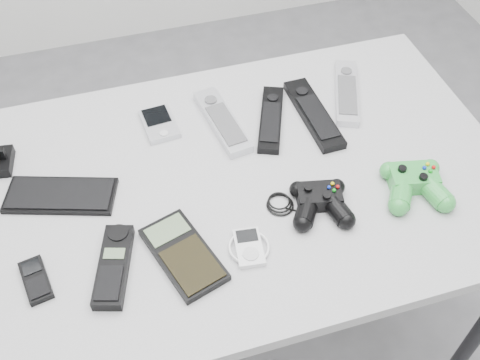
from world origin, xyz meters
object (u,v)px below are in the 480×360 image
object	(u,v)px
remote_black_a	(271,118)
controller_green	(415,182)
mp3_player	(249,247)
calculator	(183,254)
controller_black	(320,201)
remote_black_b	(314,113)
mobile_phone	(36,280)
cordless_handset	(114,266)
pda_keyboard	(61,195)
remote_silver_b	(347,92)
desk	(241,197)
pda	(159,123)
remote_silver_a	(222,121)

from	to	relation	value
remote_black_a	controller_green	size ratio (longest dim) A/B	1.45
mp3_player	controller_green	size ratio (longest dim) A/B	0.58
calculator	controller_green	distance (m)	0.51
remote_black_a	controller_black	size ratio (longest dim) A/B	1.00
remote_black_b	mobile_phone	distance (m)	0.72
cordless_handset	mp3_player	world-z (taller)	cordless_handset
pda_keyboard	remote_silver_b	xyz separation A→B (m)	(0.72, 0.13, 0.00)
mobile_phone	pda_keyboard	bearing A→B (deg)	61.60
remote_black_a	remote_black_b	xyz separation A→B (m)	(0.10, -0.01, 0.00)
calculator	pda_keyboard	bearing A→B (deg)	116.91
remote_black_a	desk	bearing A→B (deg)	-106.61
pda	remote_black_b	distance (m)	0.37
remote_black_b	mp3_player	world-z (taller)	remote_black_b
pda_keyboard	remote_black_a	world-z (taller)	remote_black_a
pda_keyboard	remote_black_b	size ratio (longest dim) A/B	0.93
remote_silver_a	pda_keyboard	bearing A→B (deg)	-171.08
remote_black_b	controller_black	size ratio (longest dim) A/B	1.13
remote_black_b	remote_silver_b	distance (m)	0.12
remote_silver_a	remote_black_a	bearing A→B (deg)	-20.08
pda	cordless_handset	distance (m)	0.40
desk	controller_black	bearing A→B (deg)	-43.66
pda_keyboard	remote_black_a	distance (m)	0.51
calculator	cordless_handset	bearing A→B (deg)	158.62
remote_black_a	cordless_handset	world-z (taller)	cordless_handset
remote_silver_a	controller_black	size ratio (longest dim) A/B	1.05
remote_silver_a	remote_black_b	distance (m)	0.22
remote_silver_b	calculator	world-z (taller)	remote_silver_b
remote_silver_b	calculator	xyz separation A→B (m)	(-0.50, -0.35, -0.00)
mp3_player	controller_black	xyz separation A→B (m)	(0.17, 0.06, 0.01)
remote_silver_b	mobile_phone	xyz separation A→B (m)	(-0.78, -0.33, -0.00)
desk	mp3_player	world-z (taller)	mp3_player
pda	remote_silver_a	bearing A→B (deg)	-19.30
pda	mobile_phone	size ratio (longest dim) A/B	1.16
cordless_handset	calculator	world-z (taller)	cordless_handset
mobile_phone	controller_black	size ratio (longest dim) A/B	0.45
controller_black	pda	bearing A→B (deg)	140.98
remote_black_a	cordless_handset	size ratio (longest dim) A/B	1.23
calculator	mobile_phone	bearing A→B (deg)	157.62
remote_silver_a	remote_black_a	distance (m)	0.12
desk	remote_silver_a	distance (m)	0.19
calculator	pda	bearing A→B (deg)	68.41
pda	pda_keyboard	bearing A→B (deg)	-152.47
pda	mobile_phone	world-z (taller)	pda
controller_black	desk	bearing A→B (deg)	148.33
remote_black_b	controller_black	xyz separation A→B (m)	(-0.09, -0.26, 0.01)
remote_silver_a	calculator	xyz separation A→B (m)	(-0.17, -0.34, -0.00)
remote_black_a	mp3_player	xyz separation A→B (m)	(-0.16, -0.34, -0.00)
remote_silver_b	mp3_player	distance (m)	0.53
remote_black_b	calculator	world-z (taller)	remote_black_b
desk	controller_green	bearing A→B (deg)	-22.08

